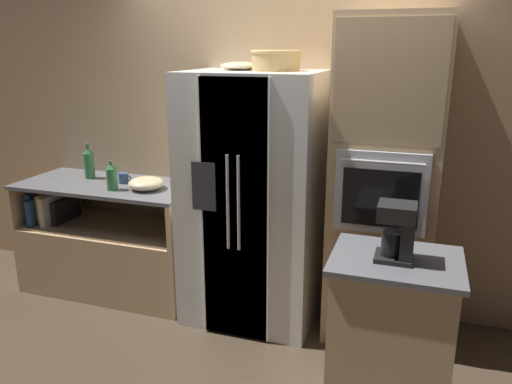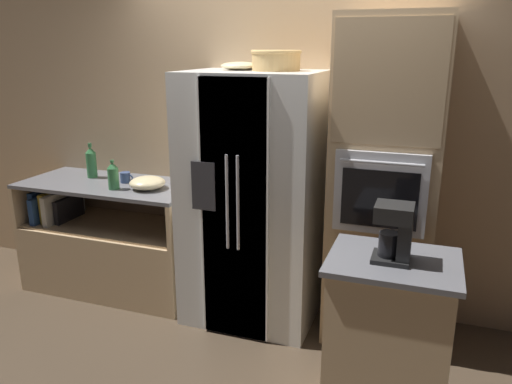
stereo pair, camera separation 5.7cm
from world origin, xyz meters
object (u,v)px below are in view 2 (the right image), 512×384
wicker_basket (276,60)px  fruit_bowl (240,66)px  bottle_short (91,162)px  mixing_bowl (147,183)px  coffee_maker (397,231)px  refrigerator (253,200)px  wall_oven (385,185)px  mug (126,177)px  bottle_tall (113,176)px

wicker_basket → fruit_bowl: wicker_basket is taller
bottle_short → mixing_bowl: size_ratio=1.06×
fruit_bowl → coffee_maker: bearing=-37.5°
refrigerator → wall_oven: bearing=4.0°
wall_oven → mug: 2.06m
refrigerator → wall_oven: 0.94m
bottle_short → mixing_bowl: (0.63, -0.16, -0.08)m
mug → coffee_maker: size_ratio=0.38×
bottle_tall → mug: bearing=97.7°
mixing_bowl → mug: bearing=158.5°
fruit_bowl → bottle_tall: 1.31m
mixing_bowl → bottle_short: bearing=166.2°
refrigerator → fruit_bowl: fruit_bowl is taller
wicker_basket → wall_oven: bearing=0.6°
bottle_short → mixing_bowl: bottle_short is taller
bottle_tall → mixing_bowl: 0.27m
mug → wall_oven: bearing=-0.6°
wicker_basket → fruit_bowl: (-0.27, 0.03, -0.05)m
bottle_short → wicker_basket: bearing=-2.7°
bottle_tall → bottle_short: size_ratio=0.79×
wall_oven → mixing_bowl: size_ratio=7.92×
refrigerator → wicker_basket: wicker_basket is taller
fruit_bowl → coffee_maker: 1.68m
fruit_bowl → bottle_tall: bearing=-168.4°
mug → coffee_maker: (2.20, -0.91, 0.14)m
mug → mixing_bowl: bearing=-21.5°
refrigerator → mug: refrigerator is taller
wicker_basket → bottle_short: (-1.65, 0.08, -0.85)m
wall_oven → wicker_basket: wall_oven is taller
wall_oven → fruit_bowl: wall_oven is taller
wall_oven → bottle_tall: size_ratio=9.51×
fruit_bowl → mixing_bowl: bearing=-171.6°
wall_oven → mug: size_ratio=19.34×
wall_oven → mug: (-2.06, 0.02, -0.13)m
fruit_bowl → bottle_short: size_ratio=0.94×
refrigerator → wicker_basket: bearing=20.4°
wicker_basket → bottle_tall: bearing=-172.2°
fruit_bowl → bottle_tall: (-0.99, -0.20, -0.83)m
wall_oven → coffee_maker: wall_oven is taller
wall_oven → bottle_tall: 2.04m
refrigerator → mug: 1.14m
wicker_basket → fruit_bowl: bearing=173.4°
fruit_bowl → mug: 1.35m
fruit_bowl → bottle_tall: fruit_bowl is taller
bottle_short → coffee_maker: (2.57, -0.96, 0.05)m
wicker_basket → bottle_tall: wicker_basket is taller
fruit_bowl → wicker_basket: bearing=-6.6°
bottle_short → fruit_bowl: bearing=-1.9°
wicker_basket → coffee_maker: wicker_basket is taller
wicker_basket → coffee_maker: bearing=-43.9°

